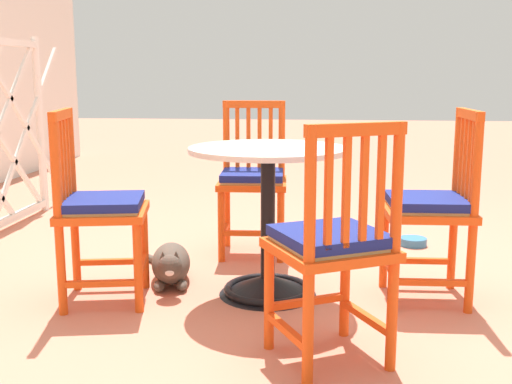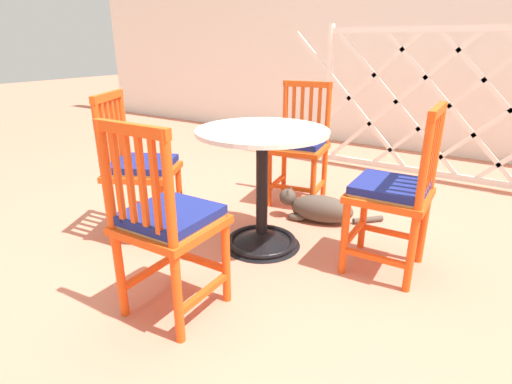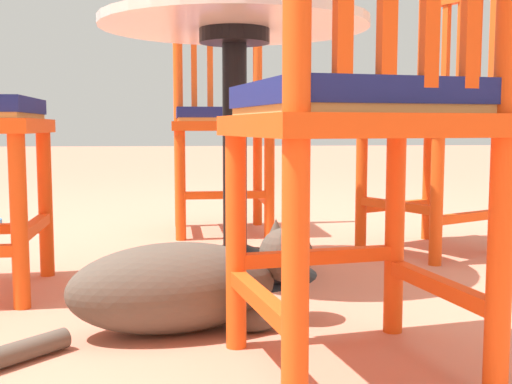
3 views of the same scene
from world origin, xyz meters
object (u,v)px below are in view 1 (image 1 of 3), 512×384
Objects in this scene: cafe_table at (268,238)px; pet_water_bowl at (413,242)px; orange_chair_facing_out at (332,247)px; orange_chair_by_planter at (253,180)px; orange_chair_tucked_in at (432,209)px; tabby_cat at (171,265)px; orange_chair_at_corner at (99,209)px.

cafe_table is 4.47× the size of pet_water_bowl.
orange_chair_facing_out is (-0.72, -0.30, 0.16)m from cafe_table.
pet_water_bowl is at bearing -17.78° from orange_chair_facing_out.
orange_chair_tucked_in is at bearing -127.82° from orange_chair_by_planter.
tabby_cat is at bearing 84.83° from orange_chair_tucked_in.
orange_chair_facing_out is at bearing -117.05° from orange_chair_at_corner.
orange_chair_facing_out is 1.00× the size of orange_chair_at_corner.
orange_chair_at_corner is at bearing 101.94° from cafe_table.
orange_chair_tucked_in reaches higher than pet_water_bowl.
orange_chair_by_planter reaches higher than tabby_cat.
cafe_table reaches higher than tabby_cat.
orange_chair_at_corner is 2.04m from pet_water_bowl.
cafe_table is at bearing 90.59° from orange_chair_tucked_in.
orange_chair_facing_out is at bearing -157.57° from cafe_table.
cafe_table is 1.33m from pet_water_bowl.
cafe_table is 0.79m from orange_chair_facing_out.
pet_water_bowl is at bearing -40.36° from cafe_table.
orange_chair_facing_out is 5.36× the size of pet_water_bowl.
orange_chair_by_planter is (1.44, 0.45, 0.00)m from orange_chair_facing_out.
orange_chair_facing_out is 1.85m from pet_water_bowl.
orange_chair_by_planter is at bearing 11.71° from cafe_table.
orange_chair_at_corner reaches higher than tabby_cat.
tabby_cat is (0.12, 0.52, -0.19)m from cafe_table.
tabby_cat is at bearing 43.98° from orange_chair_facing_out.
cafe_table reaches higher than pet_water_bowl.
cafe_table is 0.56m from tabby_cat.
orange_chair_tucked_in reaches higher than tabby_cat.
orange_chair_at_corner is at bearing 144.64° from orange_chair_by_planter.
orange_chair_tucked_in is at bearing -89.41° from cafe_table.
orange_chair_at_corner is at bearing 137.42° from tabby_cat.
orange_chair_facing_out is at bearing 162.22° from pet_water_bowl.
cafe_table is 0.83× the size of orange_chair_at_corner.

